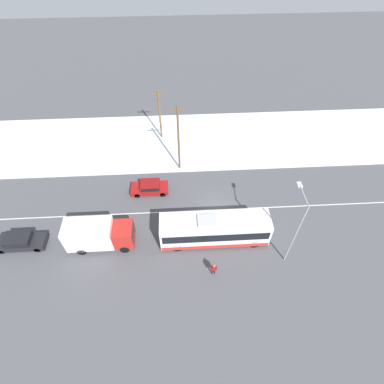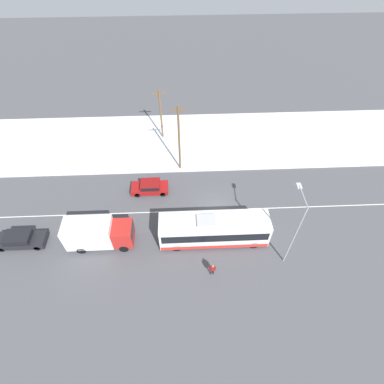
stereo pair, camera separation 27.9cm
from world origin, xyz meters
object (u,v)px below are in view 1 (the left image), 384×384
Objects in this scene: parked_car_near_truck at (20,241)px; utility_pole_snowlot at (160,114)px; streetlamp at (297,224)px; sedan_car at (150,187)px; pedestrian_at_stop at (214,268)px; utility_pole_roadside at (179,139)px; city_bus at (215,230)px; box_truck at (98,234)px.

utility_pole_snowlot is (13.69, 16.43, 2.98)m from parked_car_near_truck.
sedan_car is at bearing 145.66° from streetlamp.
parked_car_near_truck is at bearing -129.80° from utility_pole_snowlot.
pedestrian_at_stop is at bearing -12.38° from parked_car_near_truck.
utility_pole_roadside is 1.24× the size of utility_pole_snowlot.
parked_car_near_truck is at bearing 27.48° from sedan_car.
utility_pole_roadside is at bearing -133.88° from sedan_car.
utility_pole_roadside is (-3.14, 10.42, 3.02)m from city_bus.
sedan_car is at bearing 55.74° from box_truck.
streetlamp is 15.94m from utility_pole_roadside.
utility_pole_roadside is (-9.69, 12.65, -0.52)m from streetlamp.
city_bus is at bearing 161.19° from streetlamp.
streetlamp is at bearing 145.66° from sedan_car.
streetlamp is 1.15× the size of utility_pole_snowlot.
utility_pole_roadside reaches higher than parked_car_near_truck.
utility_pole_roadside is 6.76m from utility_pole_snowlot.
pedestrian_at_stop is (10.81, -3.81, -0.73)m from box_truck.
box_truck is 3.81× the size of pedestrian_at_stop.
utility_pole_roadside is (-2.70, 14.23, 3.62)m from pedestrian_at_stop.
city_bus is at bearing -73.21° from utility_pole_roadside.
box_truck is 18.27m from streetlamp.
city_bus is at bearing 134.40° from sedan_car.
city_bus is 9.53m from sedan_car.
parked_car_near_truck is 0.58× the size of streetlamp.
box_truck is 11.49m from pedestrian_at_stop.
streetlamp is at bearing -18.81° from city_bus.
city_bus is 11.29m from utility_pole_roadside.
sedan_car is 0.87× the size of parked_car_near_truck.
utility_pole_snowlot reaches higher than city_bus.
pedestrian_at_stop is at bearing 120.34° from sedan_car.
box_truck is 1.54× the size of sedan_car.
sedan_car is 0.51× the size of streetlamp.
city_bus is 2.53× the size of sedan_car.
box_truck is 0.72× the size of utility_pole_roadside.
parked_car_near_truck is (-19.12, 0.29, -0.83)m from city_bus.
pedestrian_at_stop is 8.28m from streetlamp.
sedan_car is 10.45m from utility_pole_snowlot.
city_bus is 3.88m from pedestrian_at_stop.
box_truck is at bearing -2.08° from parked_car_near_truck.
utility_pole_snowlot is (1.21, 9.94, 3.00)m from sedan_car.
parked_car_near_truck is 21.59m from utility_pole_snowlot.
utility_pole_roadside reaches higher than utility_pole_snowlot.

